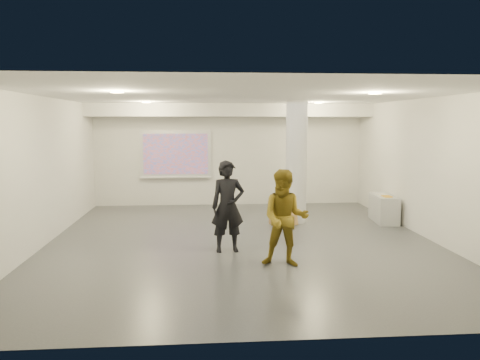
{
  "coord_description": "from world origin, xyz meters",
  "views": [
    {
      "loc": [
        -0.77,
        -9.52,
        2.48
      ],
      "look_at": [
        0.0,
        0.4,
        1.25
      ],
      "focal_mm": 35.0,
      "sensor_mm": 36.0,
      "label": 1
    }
  ],
  "objects": [
    {
      "name": "floor",
      "position": [
        0.0,
        0.0,
        0.0
      ],
      "size": [
        8.0,
        9.0,
        0.01
      ],
      "primitive_type": "cube",
      "color": "#3B3E44",
      "rests_on": "ground"
    },
    {
      "name": "ceiling",
      "position": [
        0.0,
        0.0,
        3.0
      ],
      "size": [
        8.0,
        9.0,
        0.01
      ],
      "primitive_type": "cube",
      "color": "white",
      "rests_on": "floor"
    },
    {
      "name": "wall_back",
      "position": [
        0.0,
        4.5,
        1.5
      ],
      "size": [
        8.0,
        0.01,
        3.0
      ],
      "primitive_type": "cube",
      "color": "silver",
      "rests_on": "floor"
    },
    {
      "name": "wall_front",
      "position": [
        0.0,
        -4.5,
        1.5
      ],
      "size": [
        8.0,
        0.01,
        3.0
      ],
      "primitive_type": "cube",
      "color": "silver",
      "rests_on": "floor"
    },
    {
      "name": "wall_left",
      "position": [
        -4.0,
        0.0,
        1.5
      ],
      "size": [
        0.01,
        9.0,
        3.0
      ],
      "primitive_type": "cube",
      "color": "silver",
      "rests_on": "floor"
    },
    {
      "name": "wall_right",
      "position": [
        4.0,
        0.0,
        1.5
      ],
      "size": [
        0.01,
        9.0,
        3.0
      ],
      "primitive_type": "cube",
      "color": "silver",
      "rests_on": "floor"
    },
    {
      "name": "soffit_band",
      "position": [
        0.0,
        3.95,
        2.82
      ],
      "size": [
        8.0,
        1.1,
        0.36
      ],
      "primitive_type": "cube",
      "color": "silver",
      "rests_on": "ceiling"
    },
    {
      "name": "downlight_nw",
      "position": [
        -2.2,
        2.5,
        2.98
      ],
      "size": [
        0.22,
        0.22,
        0.02
      ],
      "primitive_type": "cylinder",
      "color": "#FFDE8E",
      "rests_on": "ceiling"
    },
    {
      "name": "downlight_ne",
      "position": [
        2.2,
        2.5,
        2.98
      ],
      "size": [
        0.22,
        0.22,
        0.02
      ],
      "primitive_type": "cylinder",
      "color": "#FFDE8E",
      "rests_on": "ceiling"
    },
    {
      "name": "downlight_sw",
      "position": [
        -2.2,
        -1.5,
        2.98
      ],
      "size": [
        0.22,
        0.22,
        0.02
      ],
      "primitive_type": "cylinder",
      "color": "#FFDE8E",
      "rests_on": "ceiling"
    },
    {
      "name": "downlight_se",
      "position": [
        2.2,
        -1.5,
        2.98
      ],
      "size": [
        0.22,
        0.22,
        0.02
      ],
      "primitive_type": "cylinder",
      "color": "#FFDE8E",
      "rests_on": "ceiling"
    },
    {
      "name": "column",
      "position": [
        1.5,
        1.8,
        1.5
      ],
      "size": [
        0.52,
        0.52,
        3.0
      ],
      "primitive_type": "cylinder",
      "color": "silver",
      "rests_on": "floor"
    },
    {
      "name": "projection_screen",
      "position": [
        -1.6,
        4.45,
        1.53
      ],
      "size": [
        2.1,
        0.13,
        1.42
      ],
      "color": "silver",
      "rests_on": "wall_back"
    },
    {
      "name": "credenza",
      "position": [
        3.72,
        1.69,
        0.34
      ],
      "size": [
        0.59,
        1.19,
        0.67
      ],
      "primitive_type": "cube",
      "rotation": [
        0.0,
        0.0,
        -0.1
      ],
      "color": "#A0A3A6",
      "rests_on": "floor"
    },
    {
      "name": "papers_stack",
      "position": [
        3.69,
        1.75,
        0.68
      ],
      "size": [
        0.27,
        0.32,
        0.02
      ],
      "primitive_type": "cube",
      "rotation": [
        0.0,
        0.0,
        0.19
      ],
      "color": "silver",
      "rests_on": "credenza"
    },
    {
      "name": "postit_pad",
      "position": [
        3.69,
        1.44,
        0.68
      ],
      "size": [
        0.19,
        0.26,
        0.03
      ],
      "primitive_type": "cube",
      "rotation": [
        0.0,
        0.0,
        0.01
      ],
      "color": "gold",
      "rests_on": "credenza"
    },
    {
      "name": "cardboard_back",
      "position": [
        1.24,
        1.43,
        0.27
      ],
      "size": [
        0.53,
        0.33,
        0.54
      ],
      "primitive_type": "cube",
      "rotation": [
        -0.24,
        0.0,
        0.35
      ],
      "color": "#9F7742",
      "rests_on": "floor"
    },
    {
      "name": "cardboard_front",
      "position": [
        1.04,
        1.68,
        0.25
      ],
      "size": [
        0.46,
        0.17,
        0.5
      ],
      "primitive_type": "cube",
      "rotation": [
        -0.24,
        0.0,
        -0.01
      ],
      "color": "#9F7742",
      "rests_on": "floor"
    },
    {
      "name": "woman",
      "position": [
        -0.32,
        -0.72,
        0.88
      ],
      "size": [
        0.69,
        0.49,
        1.76
      ],
      "primitive_type": "imported",
      "rotation": [
        0.0,
        0.0,
        0.12
      ],
      "color": "black",
      "rests_on": "floor"
    },
    {
      "name": "man",
      "position": [
        0.62,
        -1.71,
        0.84
      ],
      "size": [
        0.94,
        0.81,
        1.68
      ],
      "primitive_type": "imported",
      "rotation": [
        0.0,
        0.0,
        -0.23
      ],
      "color": "olive",
      "rests_on": "floor"
    }
  ]
}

